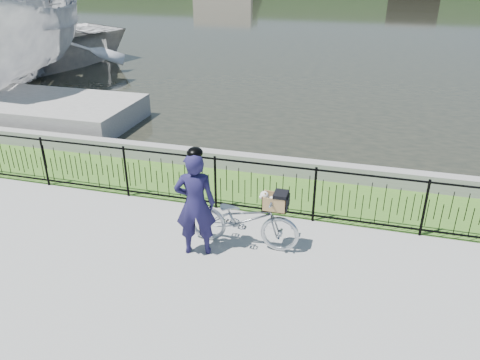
% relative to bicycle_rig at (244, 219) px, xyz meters
% --- Properties ---
extents(ground, '(120.00, 120.00, 0.00)m').
position_rel_bicycle_rig_xyz_m(ground, '(0.09, -0.43, -0.54)').
color(ground, gray).
rests_on(ground, ground).
extents(grass_strip, '(60.00, 2.00, 0.01)m').
position_rel_bicycle_rig_xyz_m(grass_strip, '(0.09, 2.17, -0.53)').
color(grass_strip, '#3D6820').
rests_on(grass_strip, ground).
extents(water, '(120.00, 120.00, 0.00)m').
position_rel_bicycle_rig_xyz_m(water, '(0.09, 32.57, -0.54)').
color(water, black).
rests_on(water, ground).
extents(quay_wall, '(60.00, 0.30, 0.40)m').
position_rel_bicycle_rig_xyz_m(quay_wall, '(0.09, 3.17, -0.34)').
color(quay_wall, gray).
rests_on(quay_wall, ground).
extents(fence, '(14.00, 0.06, 1.15)m').
position_rel_bicycle_rig_xyz_m(fence, '(0.09, 1.17, 0.04)').
color(fence, black).
rests_on(fence, ground).
extents(bicycle_rig, '(2.00, 0.70, 1.16)m').
position_rel_bicycle_rig_xyz_m(bicycle_rig, '(0.00, 0.00, 0.00)').
color(bicycle_rig, '#A9AFB5').
rests_on(bicycle_rig, ground).
extents(cyclist, '(0.79, 0.62, 1.96)m').
position_rel_bicycle_rig_xyz_m(cyclist, '(-0.74, -0.43, 0.43)').
color(cyclist, '#1A163E').
rests_on(cyclist, ground).
extents(boat_near, '(7.24, 10.87, 5.73)m').
position_rel_bicycle_rig_xyz_m(boat_near, '(-10.89, 8.35, 1.53)').
color(boat_near, '#BCBCBC').
rests_on(boat_near, water).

